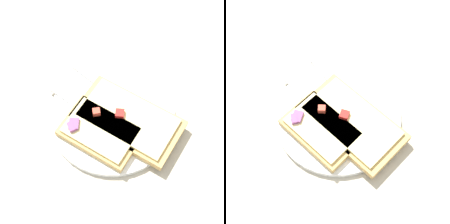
# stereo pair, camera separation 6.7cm
# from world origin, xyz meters

# --- Properties ---
(ground_plane) EXTENTS (4.00, 4.00, 0.00)m
(ground_plane) POSITION_xyz_m (0.00, 0.00, 0.00)
(ground_plane) COLOR #BCB29E
(plate) EXTENTS (0.23, 0.23, 0.01)m
(plate) POSITION_xyz_m (0.00, 0.00, 0.01)
(plate) COLOR white
(plate) RESTS_ON ground
(fork) EXTENTS (0.19, 0.15, 0.01)m
(fork) POSITION_xyz_m (-0.01, 0.02, 0.01)
(fork) COLOR silver
(fork) RESTS_ON plate
(knife) EXTENTS (0.19, 0.13, 0.01)m
(knife) POSITION_xyz_m (0.05, -0.01, 0.01)
(knife) COLOR silver
(knife) RESTS_ON plate
(pizza_slice_main) EXTENTS (0.21, 0.20, 0.03)m
(pizza_slice_main) POSITION_xyz_m (-0.02, -0.02, 0.02)
(pizza_slice_main) COLOR tan
(pizza_slice_main) RESTS_ON plate
(pizza_slice_corner) EXTENTS (0.16, 0.15, 0.03)m
(pizza_slice_corner) POSITION_xyz_m (-0.03, 0.03, 0.02)
(pizza_slice_corner) COLOR tan
(pizza_slice_corner) RESTS_ON plate
(crumb_scatter) EXTENTS (0.07, 0.07, 0.01)m
(crumb_scatter) POSITION_xyz_m (0.01, -0.01, 0.02)
(crumb_scatter) COLOR tan
(crumb_scatter) RESTS_ON plate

